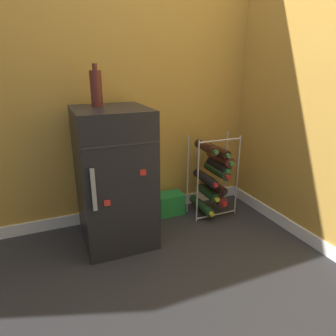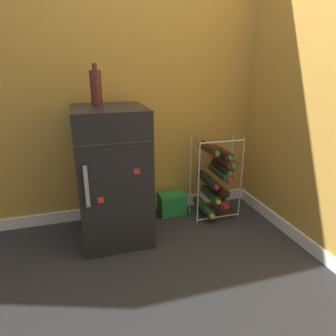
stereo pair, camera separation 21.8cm
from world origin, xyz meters
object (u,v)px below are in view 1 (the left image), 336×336
fridge_top_bottle (96,88)px  mini_fridge (115,177)px  wine_rack (213,176)px  soda_box (170,203)px

fridge_top_bottle → mini_fridge: bearing=-53.7°
wine_rack → soda_box: (-0.32, 0.13, -0.24)m
soda_box → fridge_top_bottle: size_ratio=0.82×
mini_fridge → wine_rack: bearing=5.2°
mini_fridge → fridge_top_bottle: fridge_top_bottle is taller
soda_box → wine_rack: bearing=-21.3°
mini_fridge → soda_box: mini_fridge is taller
wine_rack → fridge_top_bottle: size_ratio=2.54×
mini_fridge → soda_box: size_ratio=4.32×
wine_rack → fridge_top_bottle: fridge_top_bottle is taller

